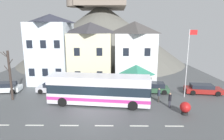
{
  "coord_description": "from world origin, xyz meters",
  "views": [
    {
      "loc": [
        2.36,
        -17.17,
        7.97
      ],
      "look_at": [
        2.08,
        5.69,
        3.24
      ],
      "focal_mm": 30.37,
      "sensor_mm": 36.0,
      "label": 1
    }
  ],
  "objects_px": {
    "hilltop_castle": "(102,31)",
    "parked_car_03": "(203,89)",
    "pedestrian_01": "(139,89)",
    "public_bench": "(139,85)",
    "townhouse_00": "(52,49)",
    "harbour_buoy": "(185,108)",
    "transit_bus": "(99,90)",
    "bus_shelter": "(136,70)",
    "flagpole": "(188,59)",
    "parked_car_00": "(53,88)",
    "parked_car_01": "(5,87)",
    "pedestrian_02": "(159,94)",
    "townhouse_02": "(134,52)",
    "pedestrian_00": "(148,90)",
    "bare_tree_00": "(10,75)",
    "pedestrian_03": "(170,100)",
    "townhouse_01": "(91,53)",
    "parked_car_02": "(154,88)"
  },
  "relations": [
    {
      "from": "townhouse_00",
      "to": "hilltop_castle",
      "type": "xyz_separation_m",
      "value": [
        6.51,
        20.44,
        2.57
      ]
    },
    {
      "from": "hilltop_castle",
      "to": "pedestrian_00",
      "type": "bearing_deg",
      "value": -75.27
    },
    {
      "from": "townhouse_00",
      "to": "pedestrian_02",
      "type": "relative_size",
      "value": 6.43
    },
    {
      "from": "pedestrian_00",
      "to": "pedestrian_01",
      "type": "relative_size",
      "value": 0.99
    },
    {
      "from": "pedestrian_00",
      "to": "harbour_buoy",
      "type": "height_order",
      "value": "pedestrian_00"
    },
    {
      "from": "parked_car_01",
      "to": "pedestrian_02",
      "type": "height_order",
      "value": "pedestrian_02"
    },
    {
      "from": "pedestrian_03",
      "to": "flagpole",
      "type": "relative_size",
      "value": 0.2
    },
    {
      "from": "parked_car_01",
      "to": "flagpole",
      "type": "xyz_separation_m",
      "value": [
        23.21,
        -1.57,
        4.01
      ]
    },
    {
      "from": "townhouse_00",
      "to": "pedestrian_01",
      "type": "relative_size",
      "value": 6.33
    },
    {
      "from": "parked_car_00",
      "to": "pedestrian_01",
      "type": "relative_size",
      "value": 2.45
    },
    {
      "from": "flagpole",
      "to": "harbour_buoy",
      "type": "relative_size",
      "value": 6.36
    },
    {
      "from": "flagpole",
      "to": "public_bench",
      "type": "bearing_deg",
      "value": 144.11
    },
    {
      "from": "transit_bus",
      "to": "bare_tree_00",
      "type": "relative_size",
      "value": 1.95
    },
    {
      "from": "bare_tree_00",
      "to": "townhouse_02",
      "type": "bearing_deg",
      "value": 29.09
    },
    {
      "from": "parked_car_00",
      "to": "public_bench",
      "type": "height_order",
      "value": "parked_car_00"
    },
    {
      "from": "public_bench",
      "to": "parked_car_03",
      "type": "bearing_deg",
      "value": -16.78
    },
    {
      "from": "bare_tree_00",
      "to": "pedestrian_02",
      "type": "bearing_deg",
      "value": -1.54
    },
    {
      "from": "townhouse_01",
      "to": "pedestrian_02",
      "type": "bearing_deg",
      "value": -45.08
    },
    {
      "from": "bus_shelter",
      "to": "parked_car_01",
      "type": "xyz_separation_m",
      "value": [
        -17.32,
        -0.17,
        -2.38
      ]
    },
    {
      "from": "harbour_buoy",
      "to": "bare_tree_00",
      "type": "bearing_deg",
      "value": 168.59
    },
    {
      "from": "transit_bus",
      "to": "parked_car_02",
      "type": "bearing_deg",
      "value": 37.78
    },
    {
      "from": "parked_car_03",
      "to": "pedestrian_00",
      "type": "bearing_deg",
      "value": -159.46
    },
    {
      "from": "townhouse_02",
      "to": "harbour_buoy",
      "type": "height_order",
      "value": "townhouse_02"
    },
    {
      "from": "pedestrian_00",
      "to": "pedestrian_01",
      "type": "distance_m",
      "value": 1.12
    },
    {
      "from": "townhouse_01",
      "to": "flagpole",
      "type": "bearing_deg",
      "value": -29.66
    },
    {
      "from": "pedestrian_01",
      "to": "flagpole",
      "type": "distance_m",
      "value": 6.79
    },
    {
      "from": "pedestrian_03",
      "to": "flagpole",
      "type": "distance_m",
      "value": 5.78
    },
    {
      "from": "pedestrian_01",
      "to": "harbour_buoy",
      "type": "bearing_deg",
      "value": -52.04
    },
    {
      "from": "townhouse_00",
      "to": "harbour_buoy",
      "type": "bearing_deg",
      "value": -36.67
    },
    {
      "from": "pedestrian_01",
      "to": "parked_car_02",
      "type": "bearing_deg",
      "value": 40.06
    },
    {
      "from": "parked_car_00",
      "to": "townhouse_00",
      "type": "bearing_deg",
      "value": -66.92
    },
    {
      "from": "bus_shelter",
      "to": "pedestrian_03",
      "type": "distance_m",
      "value": 6.26
    },
    {
      "from": "bus_shelter",
      "to": "public_bench",
      "type": "distance_m",
      "value": 3.32
    },
    {
      "from": "pedestrian_01",
      "to": "parked_car_03",
      "type": "bearing_deg",
      "value": 9.84
    },
    {
      "from": "parked_car_00",
      "to": "pedestrian_01",
      "type": "bearing_deg",
      "value": 177.46
    },
    {
      "from": "townhouse_02",
      "to": "parked_car_00",
      "type": "xyz_separation_m",
      "value": [
        -11.17,
        -5.57,
        -4.04
      ]
    },
    {
      "from": "pedestrian_01",
      "to": "public_bench",
      "type": "distance_m",
      "value": 3.91
    },
    {
      "from": "public_bench",
      "to": "flagpole",
      "type": "height_order",
      "value": "flagpole"
    },
    {
      "from": "townhouse_01",
      "to": "townhouse_02",
      "type": "bearing_deg",
      "value": 0.94
    },
    {
      "from": "bus_shelter",
      "to": "parked_car_00",
      "type": "relative_size",
      "value": 0.91
    },
    {
      "from": "pedestrian_02",
      "to": "townhouse_01",
      "type": "bearing_deg",
      "value": 134.92
    },
    {
      "from": "townhouse_00",
      "to": "bus_shelter",
      "type": "bearing_deg",
      "value": -24.03
    },
    {
      "from": "harbour_buoy",
      "to": "pedestrian_02",
      "type": "bearing_deg",
      "value": 117.98
    },
    {
      "from": "transit_bus",
      "to": "parked_car_03",
      "type": "xyz_separation_m",
      "value": [
        13.13,
        3.74,
        -1.02
      ]
    },
    {
      "from": "pedestrian_02",
      "to": "parked_car_01",
      "type": "bearing_deg",
      "value": 170.51
    },
    {
      "from": "parked_car_00",
      "to": "bare_tree_00",
      "type": "relative_size",
      "value": 0.7
    },
    {
      "from": "hilltop_castle",
      "to": "parked_car_03",
      "type": "height_order",
      "value": "hilltop_castle"
    },
    {
      "from": "flagpole",
      "to": "pedestrian_02",
      "type": "bearing_deg",
      "value": -154.8
    },
    {
      "from": "flagpole",
      "to": "townhouse_02",
      "type": "bearing_deg",
      "value": 128.17
    },
    {
      "from": "transit_bus",
      "to": "bus_shelter",
      "type": "xyz_separation_m",
      "value": [
        4.49,
        4.14,
        1.39
      ]
    }
  ]
}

